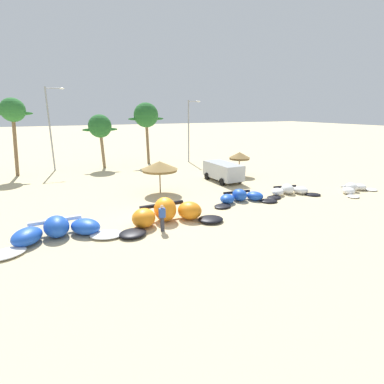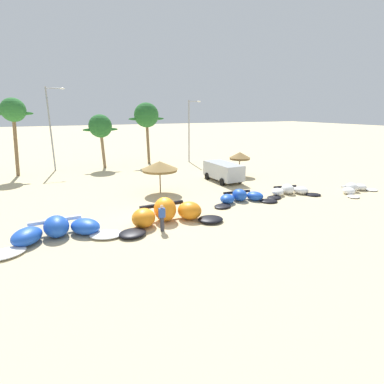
{
  "view_description": "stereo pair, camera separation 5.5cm",
  "coord_description": "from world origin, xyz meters",
  "px_view_note": "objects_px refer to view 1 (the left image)",
  "views": [
    {
      "loc": [
        -5.62,
        -17.66,
        6.96
      ],
      "look_at": [
        3.44,
        2.0,
        1.0
      ],
      "focal_mm": 28.06,
      "sensor_mm": 36.0,
      "label": 1
    },
    {
      "loc": [
        -5.57,
        -17.68,
        6.96
      ],
      "look_at": [
        3.44,
        2.0,
        1.0
      ],
      "focal_mm": 28.06,
      "sensor_mm": 36.0,
      "label": 2
    }
  ],
  "objects_px": {
    "kite_right_of_center": "(289,191)",
    "kite_right": "(354,189)",
    "kite_left": "(57,231)",
    "person_near_kites": "(162,218)",
    "kite_left_of_center": "(167,214)",
    "palm_left_of_gap": "(100,127)",
    "palm_left": "(13,112)",
    "parked_van": "(222,170)",
    "palm_center_left": "(146,116)",
    "beach_umbrella_near_van": "(160,166)",
    "beach_umbrella_middle": "(240,156)",
    "lamppost_east_center": "(190,128)",
    "kite_center": "(241,197)",
    "lamppost_west_center": "(51,125)"
  },
  "relations": [
    {
      "from": "person_near_kites",
      "to": "lamppost_west_center",
      "type": "bearing_deg",
      "value": 103.16
    },
    {
      "from": "person_near_kites",
      "to": "lamppost_east_center",
      "type": "height_order",
      "value": "lamppost_east_center"
    },
    {
      "from": "palm_left",
      "to": "kite_right_of_center",
      "type": "bearing_deg",
      "value": -40.5
    },
    {
      "from": "person_near_kites",
      "to": "palm_left",
      "type": "distance_m",
      "value": 23.62
    },
    {
      "from": "kite_left",
      "to": "kite_right",
      "type": "xyz_separation_m",
      "value": [
        23.78,
        -0.13,
        -0.16
      ]
    },
    {
      "from": "kite_left_of_center",
      "to": "palm_left",
      "type": "xyz_separation_m",
      "value": [
        -9.51,
        19.98,
        6.13
      ]
    },
    {
      "from": "kite_left_of_center",
      "to": "palm_left_of_gap",
      "type": "relative_size",
      "value": 1.1
    },
    {
      "from": "beach_umbrella_middle",
      "to": "palm_left_of_gap",
      "type": "height_order",
      "value": "palm_left_of_gap"
    },
    {
      "from": "lamppost_east_center",
      "to": "palm_center_left",
      "type": "bearing_deg",
      "value": 169.12
    },
    {
      "from": "kite_right",
      "to": "person_near_kites",
      "type": "height_order",
      "value": "person_near_kites"
    },
    {
      "from": "kite_left_of_center",
      "to": "palm_center_left",
      "type": "relative_size",
      "value": 0.91
    },
    {
      "from": "kite_right_of_center",
      "to": "kite_right",
      "type": "bearing_deg",
      "value": -17.16
    },
    {
      "from": "person_near_kites",
      "to": "palm_left",
      "type": "bearing_deg",
      "value": 112.58
    },
    {
      "from": "beach_umbrella_near_van",
      "to": "palm_center_left",
      "type": "height_order",
      "value": "palm_center_left"
    },
    {
      "from": "kite_right_of_center",
      "to": "beach_umbrella_middle",
      "type": "height_order",
      "value": "beach_umbrella_middle"
    },
    {
      "from": "kite_left_of_center",
      "to": "beach_umbrella_near_van",
      "type": "xyz_separation_m",
      "value": [
        1.89,
        6.95,
        1.73
      ]
    },
    {
      "from": "kite_left",
      "to": "palm_left",
      "type": "relative_size",
      "value": 0.87
    },
    {
      "from": "beach_umbrella_middle",
      "to": "palm_left_of_gap",
      "type": "xyz_separation_m",
      "value": [
        -12.69,
        10.93,
        2.78
      ]
    },
    {
      "from": "beach_umbrella_near_van",
      "to": "person_near_kites",
      "type": "height_order",
      "value": "beach_umbrella_near_van"
    },
    {
      "from": "person_near_kites",
      "to": "lamppost_east_center",
      "type": "distance_m",
      "value": 24.78
    },
    {
      "from": "kite_left_of_center",
      "to": "person_near_kites",
      "type": "bearing_deg",
      "value": -122.98
    },
    {
      "from": "kite_center",
      "to": "parked_van",
      "type": "bearing_deg",
      "value": 71.72
    },
    {
      "from": "parked_van",
      "to": "palm_center_left",
      "type": "xyz_separation_m",
      "value": [
        -3.9,
        12.94,
        5.11
      ]
    },
    {
      "from": "kite_right_of_center",
      "to": "lamppost_west_center",
      "type": "xyz_separation_m",
      "value": [
        -17.71,
        19.69,
        4.96
      ]
    },
    {
      "from": "kite_left_of_center",
      "to": "parked_van",
      "type": "relative_size",
      "value": 1.5
    },
    {
      "from": "kite_center",
      "to": "palm_left",
      "type": "relative_size",
      "value": 0.68
    },
    {
      "from": "person_near_kites",
      "to": "palm_center_left",
      "type": "bearing_deg",
      "value": 75.46
    },
    {
      "from": "palm_left",
      "to": "palm_left_of_gap",
      "type": "distance_m",
      "value": 8.96
    },
    {
      "from": "kite_center",
      "to": "beach_umbrella_middle",
      "type": "distance_m",
      "value": 9.74
    },
    {
      "from": "kite_right",
      "to": "beach_umbrella_middle",
      "type": "bearing_deg",
      "value": 119.03
    },
    {
      "from": "kite_right",
      "to": "beach_umbrella_middle",
      "type": "distance_m",
      "value": 11.41
    },
    {
      "from": "kite_center",
      "to": "lamppost_east_center",
      "type": "bearing_deg",
      "value": 77.92
    },
    {
      "from": "parked_van",
      "to": "palm_left_of_gap",
      "type": "relative_size",
      "value": 0.74
    },
    {
      "from": "kite_left",
      "to": "kite_center",
      "type": "xyz_separation_m",
      "value": [
        13.22,
        1.61,
        -0.09
      ]
    },
    {
      "from": "beach_umbrella_middle",
      "to": "lamppost_east_center",
      "type": "xyz_separation_m",
      "value": [
        -1.12,
        10.49,
        2.43
      ]
    },
    {
      "from": "kite_left",
      "to": "kite_right_of_center",
      "type": "bearing_deg",
      "value": 5.16
    },
    {
      "from": "beach_umbrella_near_van",
      "to": "parked_van",
      "type": "xyz_separation_m",
      "value": [
        7.15,
        1.66,
        -1.24
      ]
    },
    {
      "from": "lamppost_east_center",
      "to": "kite_center",
      "type": "bearing_deg",
      "value": -102.08
    },
    {
      "from": "kite_center",
      "to": "palm_left_of_gap",
      "type": "xyz_separation_m",
      "value": [
        -7.59,
        19.03,
        4.61
      ]
    },
    {
      "from": "kite_left_of_center",
      "to": "kite_right",
      "type": "relative_size",
      "value": 1.53
    },
    {
      "from": "kite_left_of_center",
      "to": "kite_right",
      "type": "height_order",
      "value": "kite_left_of_center"
    },
    {
      "from": "kite_left",
      "to": "person_near_kites",
      "type": "height_order",
      "value": "person_near_kites"
    },
    {
      "from": "kite_left",
      "to": "kite_left_of_center",
      "type": "relative_size",
      "value": 1.0
    },
    {
      "from": "parked_van",
      "to": "beach_umbrella_near_van",
      "type": "bearing_deg",
      "value": -166.92
    },
    {
      "from": "kite_center",
      "to": "kite_right_of_center",
      "type": "relative_size",
      "value": 1.1
    },
    {
      "from": "kite_center",
      "to": "kite_right",
      "type": "height_order",
      "value": "kite_center"
    },
    {
      "from": "kite_right_of_center",
      "to": "lamppost_west_center",
      "type": "bearing_deg",
      "value": 131.96
    },
    {
      "from": "kite_right_of_center",
      "to": "palm_left",
      "type": "relative_size",
      "value": 0.62
    },
    {
      "from": "beach_umbrella_near_van",
      "to": "lamppost_east_center",
      "type": "relative_size",
      "value": 0.38
    },
    {
      "from": "kite_right",
      "to": "parked_van",
      "type": "relative_size",
      "value": 0.98
    }
  ]
}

